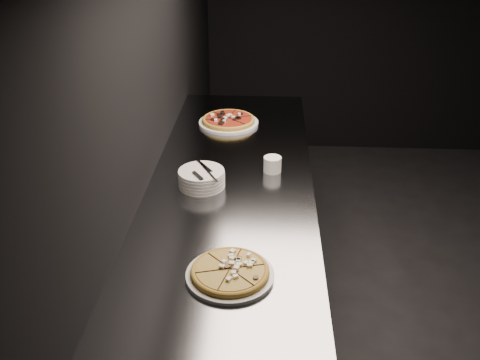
# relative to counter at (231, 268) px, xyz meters

# --- Properties ---
(wall_left) EXTENTS (0.02, 5.00, 2.80)m
(wall_left) POSITION_rel_counter_xyz_m (-0.37, 0.00, 0.94)
(wall_left) COLOR black
(wall_left) RESTS_ON floor
(counter) EXTENTS (0.74, 2.44, 0.92)m
(counter) POSITION_rel_counter_xyz_m (0.00, 0.00, 0.00)
(counter) COLOR slate
(counter) RESTS_ON floor
(pizza_mushroom) EXTENTS (0.33, 0.33, 0.03)m
(pizza_mushroom) POSITION_rel_counter_xyz_m (0.05, -0.65, 0.48)
(pizza_mushroom) COLOR silver
(pizza_mushroom) RESTS_ON counter
(pizza_tomato) EXTENTS (0.37, 0.37, 0.04)m
(pizza_tomato) POSITION_rel_counter_xyz_m (-0.06, 0.73, 0.48)
(pizza_tomato) COLOR silver
(pizza_tomato) RESTS_ON counter
(plate_stack) EXTENTS (0.20, 0.20, 0.08)m
(plate_stack) POSITION_rel_counter_xyz_m (-0.13, -0.01, 0.50)
(plate_stack) COLOR silver
(plate_stack) RESTS_ON counter
(cutlery) EXTENTS (0.10, 0.21, 0.01)m
(cutlery) POSITION_rel_counter_xyz_m (-0.12, -0.02, 0.54)
(cutlery) COLOR #AFB1B6
(cutlery) RESTS_ON plate_stack
(ramekin) EXTENTS (0.08, 0.08, 0.07)m
(ramekin) POSITION_rel_counter_xyz_m (0.19, 0.15, 0.50)
(ramekin) COLOR silver
(ramekin) RESTS_ON counter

